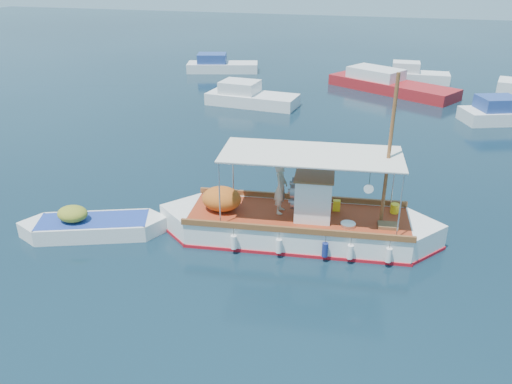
# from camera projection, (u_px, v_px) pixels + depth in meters

# --- Properties ---
(ground) EXTENTS (160.00, 160.00, 0.00)m
(ground) POSITION_uv_depth(u_px,v_px,m) (289.00, 236.00, 18.31)
(ground) COLOR black
(ground) RESTS_ON ground
(fishing_caique) EXTENTS (10.24, 3.65, 6.30)m
(fishing_caique) POSITION_uv_depth(u_px,v_px,m) (296.00, 224.00, 17.97)
(fishing_caique) COLOR white
(fishing_caique) RESTS_ON ground
(dinghy) EXTENTS (5.08, 2.84, 1.33)m
(dinghy) POSITION_uv_depth(u_px,v_px,m) (92.00, 227.00, 18.32)
(dinghy) COLOR white
(dinghy) RESTS_ON ground
(bg_boat_nw) EXTENTS (6.43, 2.93, 1.80)m
(bg_boat_nw) POSITION_uv_depth(u_px,v_px,m) (250.00, 98.00, 34.62)
(bg_boat_nw) COLOR silver
(bg_boat_nw) RESTS_ON ground
(bg_boat_n) EXTENTS (10.04, 7.39, 1.80)m
(bg_boat_n) POSITION_uv_depth(u_px,v_px,m) (388.00, 85.00, 38.23)
(bg_boat_n) COLOR maroon
(bg_boat_n) RESTS_ON ground
(bg_boat_ne) EXTENTS (6.05, 4.12, 1.80)m
(bg_boat_ne) POSITION_uv_depth(u_px,v_px,m) (506.00, 114.00, 30.99)
(bg_boat_ne) COLOR silver
(bg_boat_ne) RESTS_ON ground
(bg_boat_far_w) EXTENTS (6.65, 3.92, 1.80)m
(bg_boat_far_w) POSITION_uv_depth(u_px,v_px,m) (220.00, 66.00, 44.92)
(bg_boat_far_w) COLOR silver
(bg_boat_far_w) RESTS_ON ground
(bg_boat_far_n) EXTENTS (5.42, 2.14, 1.80)m
(bg_boat_far_n) POSITION_uv_depth(u_px,v_px,m) (413.00, 76.00, 41.18)
(bg_boat_far_n) COLOR silver
(bg_boat_far_n) RESTS_ON ground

